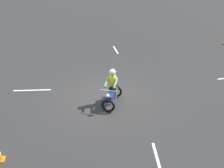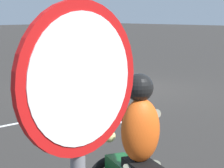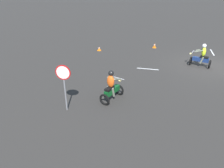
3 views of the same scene
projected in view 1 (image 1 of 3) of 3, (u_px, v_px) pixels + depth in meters
name	position (u px, v px, depth m)	size (l,w,h in m)	color
ground_plane	(105.00, 97.00, 14.26)	(120.00, 120.00, 0.00)	#2D2B28
motorcycle_rider_foreground	(112.00, 89.00, 13.42)	(1.54, 1.09, 1.66)	black
lane_stripe_e	(157.00, 157.00, 10.65)	(0.10, 1.50, 0.01)	silver
lane_stripe_w	(116.00, 50.00, 19.53)	(0.10, 1.32, 0.01)	silver
lane_stripe_s	(32.00, 90.00, 14.85)	(0.10, 1.77, 0.01)	silver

